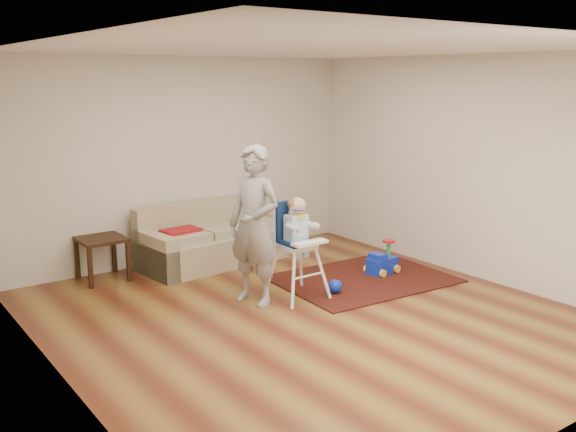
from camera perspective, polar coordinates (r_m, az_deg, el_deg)
ground at (r=6.72m, az=2.03°, el=-8.95°), size 5.50×5.50×0.00m
room_envelope at (r=6.71m, az=-0.63°, el=7.50°), size 5.04×5.52×2.72m
sofa at (r=8.55m, az=-6.26°, el=-1.53°), size 2.15×1.04×0.80m
side_table at (r=8.14m, az=-16.16°, el=-3.67°), size 0.53×0.53×0.53m
area_rug at (r=7.95m, az=6.69°, el=-5.56°), size 2.13×1.65×0.02m
ride_on_toy at (r=8.15m, az=8.38°, el=-3.63°), size 0.40×0.31×0.41m
toy_ball at (r=7.37m, az=4.22°, el=-6.25°), size 0.16×0.16×0.16m
high_chair at (r=7.12m, az=0.81°, el=-3.02°), size 0.54×0.54×1.16m
adult at (r=6.91m, az=-3.03°, el=-0.84°), size 0.60×0.73×1.74m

